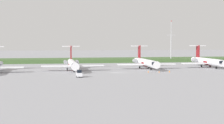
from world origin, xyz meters
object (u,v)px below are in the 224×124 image
at_px(regional_jet_second, 73,64).
at_px(regional_jet_third, 145,62).
at_px(safety_cone_mid_marker, 159,72).
at_px(safety_cone_rear_marker, 170,71).
at_px(antenna_mast, 171,45).
at_px(safety_cone_front_marker, 148,72).
at_px(baggage_tug, 79,74).
at_px(regional_jet_fourth, 208,61).

bearing_deg(regional_jet_second, regional_jet_third, 7.98).
relative_size(regional_jet_second, safety_cone_mid_marker, 56.36).
bearing_deg(safety_cone_rear_marker, antenna_mast, 70.83).
height_order(regional_jet_third, safety_cone_front_marker, regional_jet_third).
height_order(regional_jet_second, antenna_mast, antenna_mast).
xyz_separation_m(safety_cone_front_marker, safety_cone_rear_marker, (7.51, -0.70, 0.00)).
bearing_deg(baggage_tug, safety_cone_mid_marker, 22.63).
xyz_separation_m(antenna_mast, baggage_tug, (-52.24, -68.49, -7.81)).
height_order(regional_jet_second, regional_jet_third, same).
bearing_deg(regional_jet_second, safety_cone_mid_marker, -24.70).
height_order(regional_jet_fourth, safety_cone_rear_marker, regional_jet_fourth).
relative_size(regional_jet_second, safety_cone_front_marker, 56.36).
relative_size(baggage_tug, safety_cone_front_marker, 5.82).
height_order(regional_jet_third, antenna_mast, antenna_mast).
height_order(regional_jet_fourth, antenna_mast, antenna_mast).
relative_size(baggage_tug, safety_cone_mid_marker, 5.82).
distance_m(safety_cone_mid_marker, safety_cone_rear_marker, 3.88).
xyz_separation_m(antenna_mast, safety_cone_rear_marker, (-19.53, -56.20, -8.54)).
height_order(regional_jet_second, safety_cone_front_marker, regional_jet_second).
bearing_deg(baggage_tug, antenna_mast, 52.67).
bearing_deg(regional_jet_fourth, regional_jet_third, -175.02).
xyz_separation_m(regional_jet_second, baggage_tug, (0.44, -25.48, -1.53)).
distance_m(antenna_mast, safety_cone_rear_marker, 60.11).
bearing_deg(regional_jet_third, safety_cone_mid_marker, -89.07).
bearing_deg(safety_cone_mid_marker, antenna_mast, 67.49).
bearing_deg(safety_cone_rear_marker, regional_jet_third, 103.53).
relative_size(antenna_mast, safety_cone_rear_marker, 38.47).
bearing_deg(safety_cone_mid_marker, safety_cone_front_marker, 164.98).
bearing_deg(regional_jet_third, antenna_mast, 58.69).
xyz_separation_m(regional_jet_second, safety_cone_rear_marker, (33.15, -13.19, -2.26)).
bearing_deg(regional_jet_third, safety_cone_rear_marker, -76.47).
bearing_deg(regional_jet_second, regional_jet_fourth, 6.53).
bearing_deg(safety_cone_mid_marker, regional_jet_fourth, 36.52).
height_order(antenna_mast, safety_cone_rear_marker, antenna_mast).
bearing_deg(regional_jet_second, safety_cone_rear_marker, -21.71).
relative_size(regional_jet_second, regional_jet_third, 1.00).
xyz_separation_m(regional_jet_fourth, safety_cone_rear_marker, (-23.00, -19.62, -2.26)).
xyz_separation_m(baggage_tug, safety_cone_rear_marker, (32.70, 12.29, -0.73)).
bearing_deg(regional_jet_fourth, safety_cone_mid_marker, -143.48).
bearing_deg(safety_cone_rear_marker, regional_jet_second, 158.29).
distance_m(regional_jet_second, regional_jet_third, 29.27).
height_order(regional_jet_second, safety_cone_mid_marker, regional_jet_second).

